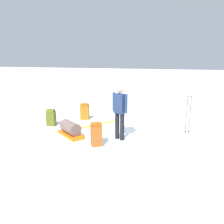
# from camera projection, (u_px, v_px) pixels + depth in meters

# --- Properties ---
(ground_plane) EXTENTS (80.00, 80.00, 0.00)m
(ground_plane) POSITION_uv_depth(u_px,v_px,m) (112.00, 132.00, 7.84)
(ground_plane) COLOR white
(skier_standing) EXTENTS (0.52, 0.35, 1.70)m
(skier_standing) POSITION_uv_depth(u_px,v_px,m) (120.00, 110.00, 6.89)
(skier_standing) COLOR black
(skier_standing) RESTS_ON ground_plane
(ski_pair_near) EXTENTS (1.31, 1.59, 0.05)m
(ski_pair_near) POSITION_uv_depth(u_px,v_px,m) (99.00, 124.00, 8.62)
(ski_pair_near) COLOR gold
(ski_pair_near) RESTS_ON ground_plane
(backpack_large_dark) EXTENTS (0.41, 0.39, 0.69)m
(backpack_large_dark) POSITION_uv_depth(u_px,v_px,m) (96.00, 135.00, 6.53)
(backpack_large_dark) COLOR brown
(backpack_large_dark) RESTS_ON ground_plane
(backpack_bright) EXTENTS (0.39, 0.29, 0.67)m
(backpack_bright) POSITION_uv_depth(u_px,v_px,m) (85.00, 112.00, 9.28)
(backpack_bright) COLOR brown
(backpack_bright) RESTS_ON ground_plane
(backpack_small_spare) EXTENTS (0.34, 0.25, 0.63)m
(backpack_small_spare) POSITION_uv_depth(u_px,v_px,m) (51.00, 118.00, 8.42)
(backpack_small_spare) COLOR #4B4F17
(backpack_small_spare) RESTS_ON ground_plane
(ski_poles_planted_near) EXTENTS (0.18, 0.10, 1.29)m
(ski_poles_planted_near) POSITION_uv_depth(u_px,v_px,m) (188.00, 113.00, 7.51)
(ski_poles_planted_near) COLOR black
(ski_poles_planted_near) RESTS_ON ground_plane
(ski_poles_planted_far) EXTENTS (0.20, 0.11, 1.33)m
(ski_poles_planted_far) POSITION_uv_depth(u_px,v_px,m) (152.00, 104.00, 8.72)
(ski_poles_planted_far) COLOR #AEB7C1
(ski_poles_planted_far) RESTS_ON ground_plane
(gear_sled) EXTENTS (1.17, 1.04, 0.49)m
(gear_sled) POSITION_uv_depth(u_px,v_px,m) (70.00, 129.00, 7.36)
(gear_sled) COLOR #E05D0C
(gear_sled) RESTS_ON ground_plane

